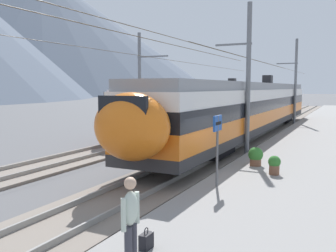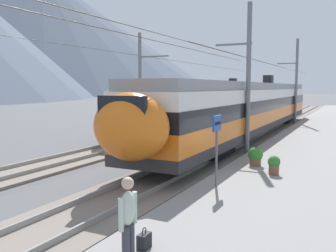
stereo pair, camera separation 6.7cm
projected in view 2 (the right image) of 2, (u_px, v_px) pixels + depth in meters
ground_plane at (179, 183)px, 13.78m from camera, size 400.00×400.00×0.00m
platform_slab at (330, 197)px, 11.44m from camera, size 120.00×8.25×0.31m
track_near at (161, 179)px, 14.12m from camera, size 120.00×3.00×0.28m
track_far at (49, 165)px, 16.68m from camera, size 120.00×3.00×0.28m
train_near_platform at (252, 106)px, 26.11m from camera, size 33.31×2.98×4.27m
train_far_track at (216, 101)px, 36.48m from camera, size 34.65×3.03×4.27m
catenary_mast_mid at (246, 78)px, 18.76m from camera, size 42.54×1.91×7.78m
catenary_mast_east at (295, 81)px, 34.13m from camera, size 42.54×1.91×7.98m
catenary_mast_far_side at (142, 81)px, 27.60m from camera, size 42.54×2.53×7.58m
platform_sign at (217, 135)px, 11.90m from camera, size 0.70×0.08×2.34m
passenger_walking at (128, 219)px, 6.48m from camera, size 0.53×0.22×1.69m
handbag_beside_passenger at (144, 241)px, 7.41m from camera, size 0.32×0.18×0.45m
potted_plant_platform_edge at (274, 164)px, 13.69m from camera, size 0.46×0.46×0.71m
potted_plant_by_shelter at (255, 156)px, 15.26m from camera, size 0.61×0.61×0.78m
mountain_right_ridge at (44, 33)px, 219.27m from camera, size 206.69×206.69×71.68m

